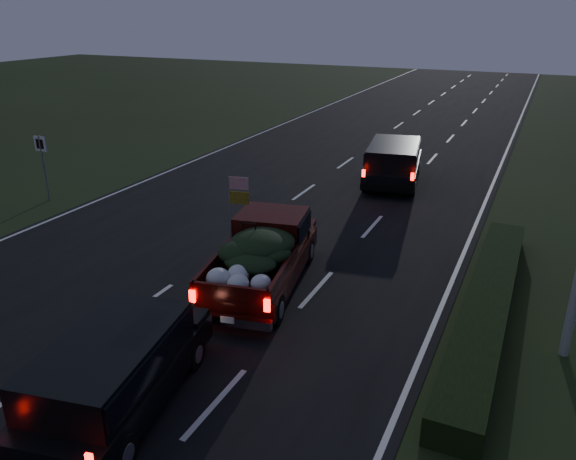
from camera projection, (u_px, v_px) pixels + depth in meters
The scene contains 7 objects.
ground at pixel (145, 304), 14.02m from camera, with size 120.00×120.00×0.00m, color black.
road_asphalt at pixel (145, 304), 14.02m from camera, with size 14.00×120.00×0.02m, color black.
hedge_row at pixel (487, 304), 13.39m from camera, with size 1.00×10.00×0.60m, color black.
route_sign at pixel (43, 158), 20.94m from camera, with size 0.55×0.08×2.50m.
pickup_truck at pixel (263, 251), 14.64m from camera, with size 2.80×5.27×2.63m.
lead_suv at pixel (393, 159), 23.18m from camera, with size 2.82×5.15×1.40m.
rear_suv at pixel (114, 366), 9.99m from camera, with size 2.61×4.68×1.27m.
Camera 1 is at (8.42, -9.70, 6.91)m, focal length 35.00 mm.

